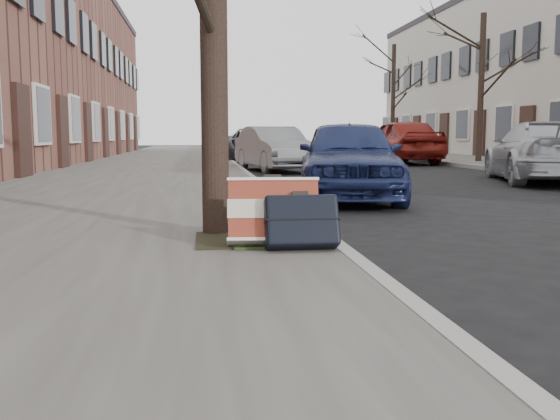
{
  "coord_description": "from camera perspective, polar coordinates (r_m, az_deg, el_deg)",
  "views": [
    {
      "loc": [
        -2.38,
        -4.06,
        1.02
      ],
      "look_at": [
        -1.76,
        0.8,
        0.43
      ],
      "focal_mm": 40.0,
      "sensor_mm": 36.0,
      "label": 1
    }
  ],
  "objects": [
    {
      "name": "far_sidewalk",
      "position": [
        21.63,
        20.82,
        3.89
      ],
      "size": [
        4.0,
        70.0,
        0.12
      ],
      "primitive_type": "cube",
      "color": "#66645C",
      "rests_on": "ground"
    },
    {
      "name": "car_near_front",
      "position": [
        9.94,
        6.27,
        4.7
      ],
      "size": [
        2.13,
        3.99,
        1.29
      ],
      "primitive_type": "imported",
      "rotation": [
        0.0,
        0.0,
        -0.17
      ],
      "color": "#1A234E",
      "rests_on": "ground"
    },
    {
      "name": "suitcase_navy",
      "position": [
        4.88,
        1.98,
        -1.02
      ],
      "size": [
        0.58,
        0.34,
        0.45
      ],
      "primitive_type": "cube",
      "rotation": [
        -0.42,
        0.0,
        0.0
      ],
      "color": "black",
      "rests_on": "near_sidewalk"
    },
    {
      "name": "ground",
      "position": [
        4.81,
        22.66,
        -5.85
      ],
      "size": [
        120.0,
        120.0,
        0.0
      ],
      "primitive_type": "plane",
      "color": "black",
      "rests_on": "ground"
    },
    {
      "name": "tree_far_c",
      "position": [
        31.95,
        10.3,
        9.94
      ],
      "size": [
        0.2,
        0.2,
        5.34
      ],
      "primitive_type": "cylinder",
      "color": "black",
      "rests_on": "far_sidewalk"
    },
    {
      "name": "car_far_back",
      "position": [
        22.87,
        10.92,
        6.19
      ],
      "size": [
        2.12,
        4.76,
        1.59
      ],
      "primitive_type": "imported",
      "rotation": [
        0.0,
        0.0,
        3.19
      ],
      "color": "maroon",
      "rests_on": "ground"
    },
    {
      "name": "car_far_front",
      "position": [
        14.59,
        22.77,
        4.9
      ],
      "size": [
        3.03,
        4.81,
        1.3
      ],
      "primitive_type": "imported",
      "rotation": [
        0.0,
        0.0,
        2.85
      ],
      "color": "#AFB1B7",
      "rests_on": "ground"
    },
    {
      "name": "suitcase_red",
      "position": [
        5.0,
        -0.62,
        -0.25
      ],
      "size": [
        0.74,
        0.44,
        0.55
      ],
      "primitive_type": "cube",
      "rotation": [
        -0.42,
        0.0,
        -0.07
      ],
      "color": "maroon",
      "rests_on": "near_sidewalk"
    },
    {
      "name": "tree_far_b",
      "position": [
        22.77,
        17.9,
        10.57
      ],
      "size": [
        0.2,
        0.2,
        4.99
      ],
      "primitive_type": "cylinder",
      "color": "black",
      "rests_on": "far_sidewalk"
    },
    {
      "name": "car_near_back",
      "position": [
        24.31,
        -2.43,
        5.99
      ],
      "size": [
        2.27,
        4.71,
        1.29
      ],
      "primitive_type": "imported",
      "rotation": [
        0.0,
        0.0,
        -0.03
      ],
      "color": "#3B3B40",
      "rests_on": "ground"
    },
    {
      "name": "dirt_patch",
      "position": [
        5.35,
        -3.13,
        -2.7
      ],
      "size": [
        0.85,
        0.85,
        0.02
      ],
      "primitive_type": "cube",
      "color": "black",
      "rests_on": "near_sidewalk"
    },
    {
      "name": "car_near_mid",
      "position": [
        17.68,
        -0.53,
        5.62
      ],
      "size": [
        2.07,
        4.01,
        1.26
      ],
      "primitive_type": "imported",
      "rotation": [
        0.0,
        0.0,
        0.2
      ],
      "color": "#939699",
      "rests_on": "ground"
    },
    {
      "name": "near_sidewalk",
      "position": [
        19.13,
        -11.29,
        3.87
      ],
      "size": [
        5.0,
        70.0,
        0.12
      ],
      "primitive_type": "cube",
      "color": "#67645E",
      "rests_on": "ground"
    }
  ]
}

